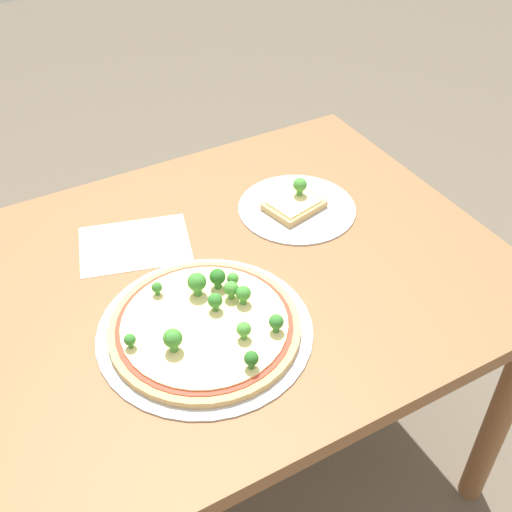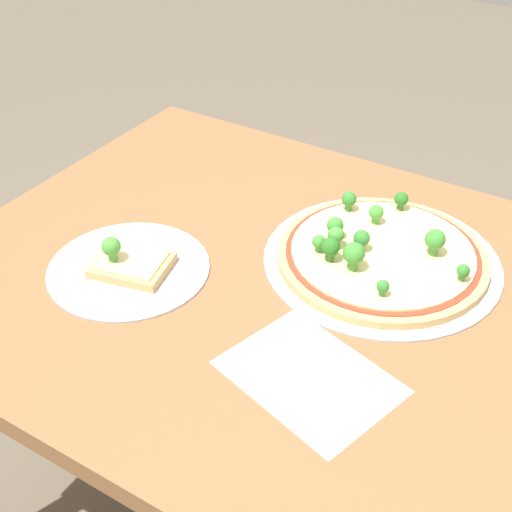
# 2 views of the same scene
# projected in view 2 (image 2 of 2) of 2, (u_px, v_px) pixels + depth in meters

# --- Properties ---
(dining_table) EXTENTS (1.25, 0.88, 0.71)m
(dining_table) POSITION_uv_depth(u_px,v_px,m) (315.00, 334.00, 1.19)
(dining_table) COLOR brown
(dining_table) RESTS_ON ground_plane
(pizza_tray_whole) EXTENTS (0.40, 0.40, 0.07)m
(pizza_tray_whole) POSITION_uv_depth(u_px,v_px,m) (381.00, 255.00, 1.20)
(pizza_tray_whole) COLOR #B7B7BC
(pizza_tray_whole) RESTS_ON dining_table
(pizza_tray_slice) EXTENTS (0.27, 0.27, 0.07)m
(pizza_tray_slice) POSITION_uv_depth(u_px,v_px,m) (129.00, 266.00, 1.18)
(pizza_tray_slice) COLOR #B7B7BC
(pizza_tray_slice) RESTS_ON dining_table
(paper_menu) EXTENTS (0.27, 0.23, 0.00)m
(paper_menu) POSITION_uv_depth(u_px,v_px,m) (310.00, 377.00, 0.99)
(paper_menu) COLOR white
(paper_menu) RESTS_ON dining_table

